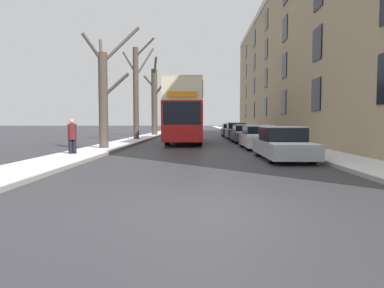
{
  "coord_description": "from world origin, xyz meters",
  "views": [
    {
      "loc": [
        -0.13,
        -5.86,
        1.51
      ],
      "look_at": [
        -0.54,
        14.24,
        0.24
      ],
      "focal_mm": 32.0,
      "sensor_mm": 36.0,
      "label": 1
    }
  ],
  "objects_px": {
    "bare_tree_left_2": "(154,101)",
    "parked_car_1": "(258,138)",
    "parked_car_2": "(244,134)",
    "double_decker_bus": "(186,110)",
    "parked_car_0": "(283,144)",
    "bare_tree_left_1": "(136,91)",
    "parked_car_3": "(236,131)",
    "bare_tree_left_0": "(104,94)",
    "pedestrian_left_sidewalk": "(72,136)",
    "parked_car_4": "(231,130)"
  },
  "relations": [
    {
      "from": "parked_car_3",
      "to": "pedestrian_left_sidewalk",
      "type": "xyz_separation_m",
      "value": [
        -8.9,
        -16.63,
        0.22
      ]
    },
    {
      "from": "double_decker_bus",
      "to": "pedestrian_left_sidewalk",
      "type": "xyz_separation_m",
      "value": [
        -4.48,
        -11.02,
        -1.52
      ]
    },
    {
      "from": "parked_car_1",
      "to": "parked_car_3",
      "type": "bearing_deg",
      "value": 90.0
    },
    {
      "from": "bare_tree_left_0",
      "to": "parked_car_1",
      "type": "relative_size",
      "value": 1.5
    },
    {
      "from": "parked_car_3",
      "to": "bare_tree_left_0",
      "type": "bearing_deg",
      "value": -122.74
    },
    {
      "from": "parked_car_0",
      "to": "parked_car_1",
      "type": "xyz_separation_m",
      "value": [
        -0.0,
        5.7,
        0.02
      ]
    },
    {
      "from": "bare_tree_left_0",
      "to": "parked_car_0",
      "type": "height_order",
      "value": "bare_tree_left_0"
    },
    {
      "from": "bare_tree_left_0",
      "to": "bare_tree_left_2",
      "type": "bearing_deg",
      "value": 89.66
    },
    {
      "from": "parked_car_0",
      "to": "parked_car_1",
      "type": "relative_size",
      "value": 1.02
    },
    {
      "from": "parked_car_0",
      "to": "parked_car_3",
      "type": "relative_size",
      "value": 1.16
    },
    {
      "from": "bare_tree_left_0",
      "to": "bare_tree_left_1",
      "type": "bearing_deg",
      "value": 90.63
    },
    {
      "from": "parked_car_2",
      "to": "double_decker_bus",
      "type": "bearing_deg",
      "value": -178.71
    },
    {
      "from": "bare_tree_left_0",
      "to": "pedestrian_left_sidewalk",
      "type": "distance_m",
      "value": 4.11
    },
    {
      "from": "bare_tree_left_2",
      "to": "parked_car_3",
      "type": "bearing_deg",
      "value": -37.89
    },
    {
      "from": "bare_tree_left_1",
      "to": "parked_car_1",
      "type": "bearing_deg",
      "value": -44.79
    },
    {
      "from": "bare_tree_left_1",
      "to": "bare_tree_left_2",
      "type": "bearing_deg",
      "value": 88.66
    },
    {
      "from": "double_decker_bus",
      "to": "pedestrian_left_sidewalk",
      "type": "height_order",
      "value": "double_decker_bus"
    },
    {
      "from": "parked_car_2",
      "to": "bare_tree_left_2",
      "type": "bearing_deg",
      "value": 124.78
    },
    {
      "from": "bare_tree_left_0",
      "to": "double_decker_bus",
      "type": "relative_size",
      "value": 0.6
    },
    {
      "from": "parked_car_1",
      "to": "bare_tree_left_0",
      "type": "bearing_deg",
      "value": -169.85
    },
    {
      "from": "parked_car_4",
      "to": "pedestrian_left_sidewalk",
      "type": "distance_m",
      "value": 24.05
    },
    {
      "from": "bare_tree_left_0",
      "to": "double_decker_bus",
      "type": "height_order",
      "value": "bare_tree_left_0"
    },
    {
      "from": "parked_car_0",
      "to": "bare_tree_left_1",
      "type": "bearing_deg",
      "value": 121.08
    },
    {
      "from": "bare_tree_left_0",
      "to": "pedestrian_left_sidewalk",
      "type": "relative_size",
      "value": 4.06
    },
    {
      "from": "bare_tree_left_2",
      "to": "parked_car_1",
      "type": "xyz_separation_m",
      "value": [
        8.33,
        -18.11,
        -3.26
      ]
    },
    {
      "from": "parked_car_1",
      "to": "double_decker_bus",
      "type": "bearing_deg",
      "value": 126.29
    },
    {
      "from": "parked_car_4",
      "to": "parked_car_0",
      "type": "bearing_deg",
      "value": -90.0
    },
    {
      "from": "bare_tree_left_1",
      "to": "parked_car_2",
      "type": "relative_size",
      "value": 1.85
    },
    {
      "from": "bare_tree_left_0",
      "to": "parked_car_0",
      "type": "bearing_deg",
      "value": -26.38
    },
    {
      "from": "bare_tree_left_2",
      "to": "parked_car_1",
      "type": "relative_size",
      "value": 1.89
    },
    {
      "from": "parked_car_0",
      "to": "bare_tree_left_2",
      "type": "bearing_deg",
      "value": 109.28
    },
    {
      "from": "double_decker_bus",
      "to": "parked_car_1",
      "type": "relative_size",
      "value": 2.49
    },
    {
      "from": "bare_tree_left_2",
      "to": "pedestrian_left_sidewalk",
      "type": "xyz_separation_m",
      "value": [
        -0.57,
        -23.12,
        -2.99
      ]
    },
    {
      "from": "parked_car_0",
      "to": "parked_car_2",
      "type": "xyz_separation_m",
      "value": [
        -0.0,
        11.81,
        0.01
      ]
    },
    {
      "from": "parked_car_1",
      "to": "pedestrian_left_sidewalk",
      "type": "bearing_deg",
      "value": -150.62
    },
    {
      "from": "parked_car_3",
      "to": "pedestrian_left_sidewalk",
      "type": "relative_size",
      "value": 2.38
    },
    {
      "from": "double_decker_bus",
      "to": "pedestrian_left_sidewalk",
      "type": "relative_size",
      "value": 6.75
    },
    {
      "from": "bare_tree_left_0",
      "to": "parked_car_4",
      "type": "xyz_separation_m",
      "value": [
        8.44,
        18.84,
        -2.36
      ]
    },
    {
      "from": "bare_tree_left_0",
      "to": "pedestrian_left_sidewalk",
      "type": "xyz_separation_m",
      "value": [
        -0.45,
        -3.5,
        -2.1
      ]
    },
    {
      "from": "bare_tree_left_2",
      "to": "parked_car_3",
      "type": "relative_size",
      "value": 2.16
    },
    {
      "from": "bare_tree_left_2",
      "to": "pedestrian_left_sidewalk",
      "type": "relative_size",
      "value": 5.13
    },
    {
      "from": "bare_tree_left_1",
      "to": "parked_car_2",
      "type": "distance_m",
      "value": 9.54
    },
    {
      "from": "bare_tree_left_0",
      "to": "parked_car_4",
      "type": "distance_m",
      "value": 20.78
    },
    {
      "from": "bare_tree_left_0",
      "to": "parked_car_0",
      "type": "xyz_separation_m",
      "value": [
        8.44,
        -4.19,
        -2.39
      ]
    },
    {
      "from": "double_decker_bus",
      "to": "parked_car_3",
      "type": "height_order",
      "value": "double_decker_bus"
    },
    {
      "from": "parked_car_3",
      "to": "pedestrian_left_sidewalk",
      "type": "distance_m",
      "value": 18.87
    },
    {
      "from": "parked_car_3",
      "to": "parked_car_4",
      "type": "bearing_deg",
      "value": 90.0
    },
    {
      "from": "bare_tree_left_0",
      "to": "bare_tree_left_1",
      "type": "relative_size",
      "value": 0.81
    },
    {
      "from": "parked_car_3",
      "to": "parked_car_0",
      "type": "bearing_deg",
      "value": -90.0
    },
    {
      "from": "parked_car_4",
      "to": "bare_tree_left_2",
      "type": "bearing_deg",
      "value": 174.66
    }
  ]
}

